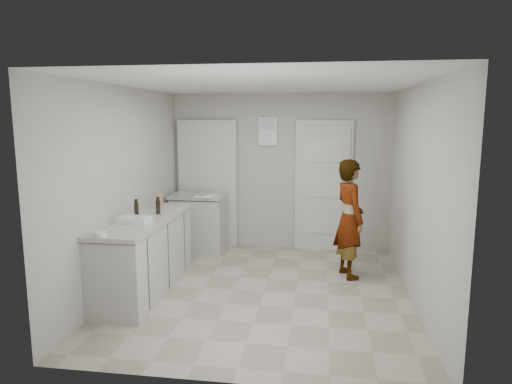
% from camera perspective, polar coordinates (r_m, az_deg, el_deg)
% --- Properties ---
extents(ground, '(4.00, 4.00, 0.00)m').
position_cam_1_polar(ground, '(5.76, 1.04, -12.28)').
color(ground, gray).
rests_on(ground, ground).
extents(room_shell, '(4.00, 4.00, 4.00)m').
position_cam_1_polar(room_shell, '(7.40, 1.64, 0.78)').
color(room_shell, '#A8A69F').
rests_on(room_shell, ground).
extents(main_counter, '(0.64, 1.96, 0.93)m').
position_cam_1_polar(main_counter, '(5.79, -13.74, -7.96)').
color(main_counter, beige).
rests_on(main_counter, ground).
extents(side_counter, '(0.84, 0.61, 0.93)m').
position_cam_1_polar(side_counter, '(7.33, -7.16, -4.12)').
color(side_counter, beige).
rests_on(side_counter, ground).
extents(person, '(0.56, 0.68, 1.58)m').
position_cam_1_polar(person, '(6.18, 11.60, -3.29)').
color(person, silver).
rests_on(person, ground).
extents(cake_mix_box, '(0.13, 0.09, 0.19)m').
position_cam_1_polar(cake_mix_box, '(6.22, -12.11, -1.09)').
color(cake_mix_box, '#A07550').
rests_on(cake_mix_box, main_counter).
extents(spice_jar, '(0.05, 0.05, 0.08)m').
position_cam_1_polar(spice_jar, '(5.93, -12.13, -2.11)').
color(spice_jar, tan).
rests_on(spice_jar, main_counter).
extents(oil_cruet_a, '(0.06, 0.06, 0.22)m').
position_cam_1_polar(oil_cruet_a, '(5.82, -12.14, -1.68)').
color(oil_cruet_a, black).
rests_on(oil_cruet_a, main_counter).
extents(oil_cruet_b, '(0.05, 0.05, 0.24)m').
position_cam_1_polar(oil_cruet_b, '(5.62, -14.72, -2.07)').
color(oil_cruet_b, black).
rests_on(oil_cruet_b, main_counter).
extents(baking_dish, '(0.36, 0.26, 0.06)m').
position_cam_1_polar(baking_dish, '(5.44, -14.99, -3.38)').
color(baking_dish, silver).
rests_on(baking_dish, main_counter).
extents(egg_bowl, '(0.14, 0.14, 0.05)m').
position_cam_1_polar(egg_bowl, '(4.90, -18.91, -4.98)').
color(egg_bowl, silver).
rests_on(egg_bowl, main_counter).
extents(papers, '(0.33, 0.39, 0.01)m').
position_cam_1_polar(papers, '(7.06, -6.34, -0.46)').
color(papers, white).
rests_on(papers, side_counter).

